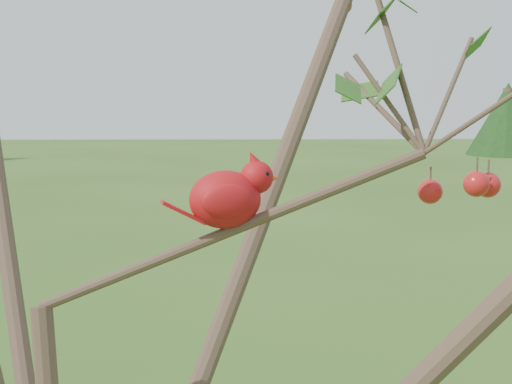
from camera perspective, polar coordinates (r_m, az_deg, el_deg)
crabapple_tree at (r=1.04m, az=-14.90°, el=-1.70°), size 2.35×2.05×2.95m
cardinal at (r=1.11m, az=-2.17°, el=-0.34°), size 0.19×0.11×0.13m
distant_trees at (r=25.65m, az=-5.95°, el=5.35°), size 39.02×11.43×2.97m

